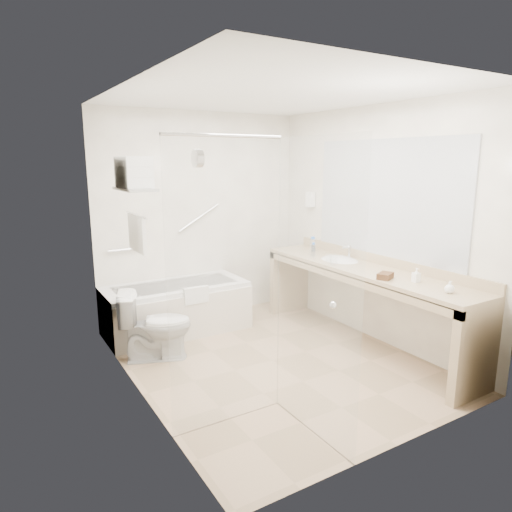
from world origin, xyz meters
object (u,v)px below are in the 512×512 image
toilet (156,326)px  water_bottle_left (313,251)px  bathtub (177,308)px  vanity_counter (362,287)px  amenity_basket (385,276)px

toilet → water_bottle_left: (1.82, -0.15, 0.59)m
toilet → bathtub: bearing=-16.7°
vanity_counter → water_bottle_left: size_ratio=15.42×
bathtub → amenity_basket: bearing=-53.3°
vanity_counter → amenity_basket: size_ratio=16.07×
bathtub → vanity_counter: 2.09m
toilet → amenity_basket: amenity_basket is taller
amenity_basket → water_bottle_left: (0.00, 1.09, 0.05)m
bathtub → vanity_counter: vanity_counter is taller
amenity_basket → water_bottle_left: bearing=89.8°
bathtub → vanity_counter: (1.52, -1.39, 0.36)m
vanity_counter → amenity_basket: 0.53m
bathtub → vanity_counter: size_ratio=0.59×
vanity_counter → toilet: size_ratio=3.88×
water_bottle_left → bathtub: bearing=151.3°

